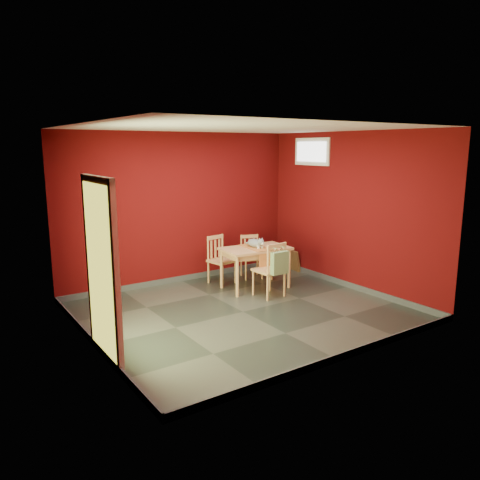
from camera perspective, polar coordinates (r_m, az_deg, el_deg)
ground at (r=7.12m, az=0.38°, el=-8.74°), size 4.50×4.50×0.00m
room_shell at (r=7.10m, az=0.38°, el=-8.36°), size 4.50×4.50×4.50m
doorway at (r=5.50m, az=-16.63°, el=-3.01°), size 0.06×1.01×2.13m
window at (r=8.86m, az=8.74°, el=10.60°), size 0.05×0.90×0.50m
outlet_plate at (r=9.48m, az=1.52°, el=-1.74°), size 0.08×0.02×0.12m
dining_table at (r=8.11m, az=1.90°, el=-1.55°), size 1.21×0.76×0.72m
table_runner at (r=8.02m, az=2.37°, el=-1.42°), size 0.36×0.68×0.33m
chair_far_left at (r=8.48m, az=-2.43°, el=-2.33°), size 0.47×0.47×0.87m
chair_far_right at (r=8.85m, az=1.36°, el=-1.96°), size 0.48×0.48×0.80m
chair_near at (r=7.70m, az=3.76°, el=-3.54°), size 0.45×0.45×0.92m
tote_bag at (r=7.50m, az=4.85°, el=-2.78°), size 0.31×0.18×0.43m
cat at (r=8.10m, az=1.83°, el=-0.19°), size 0.24×0.42×0.20m
picture_frame at (r=9.43m, az=6.38°, el=-2.43°), size 0.18×0.43×0.42m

